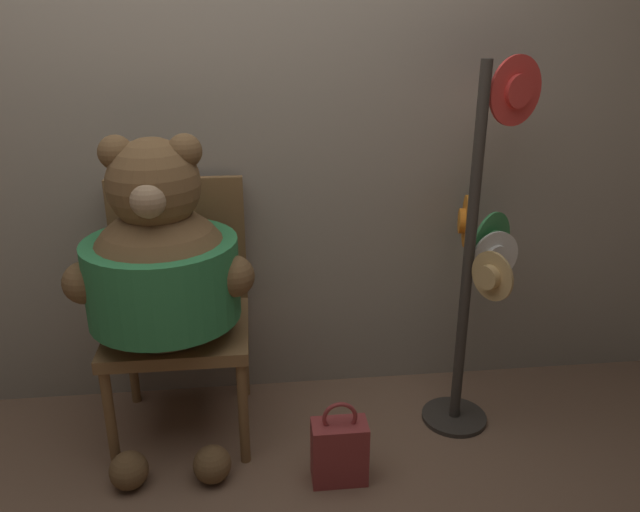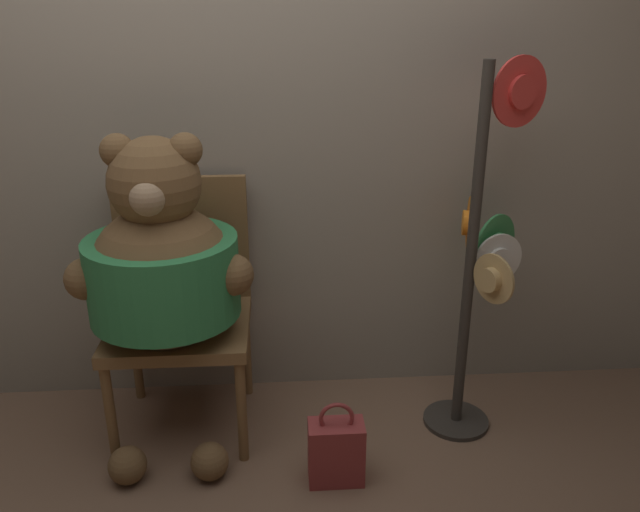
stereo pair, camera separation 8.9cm
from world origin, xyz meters
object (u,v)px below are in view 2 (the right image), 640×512
object	(u,v)px
handbag_on_ground	(336,451)
hat_display_rack	(484,258)
chair	(181,298)
teddy_bear	(163,268)

from	to	relation	value
handbag_on_ground	hat_display_rack	bearing A→B (deg)	30.10
chair	hat_display_rack	xyz separation A→B (m)	(1.22, -0.12, 0.19)
hat_display_rack	handbag_on_ground	distance (m)	0.95
chair	teddy_bear	world-z (taller)	teddy_bear
teddy_bear	handbag_on_ground	xyz separation A→B (m)	(0.63, -0.29, -0.64)
chair	teddy_bear	size ratio (longest dim) A/B	0.81
teddy_bear	hat_display_rack	world-z (taller)	hat_display_rack
chair	hat_display_rack	size ratio (longest dim) A/B	0.68
teddy_bear	hat_display_rack	distance (m)	1.25
chair	handbag_on_ground	world-z (taller)	chair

